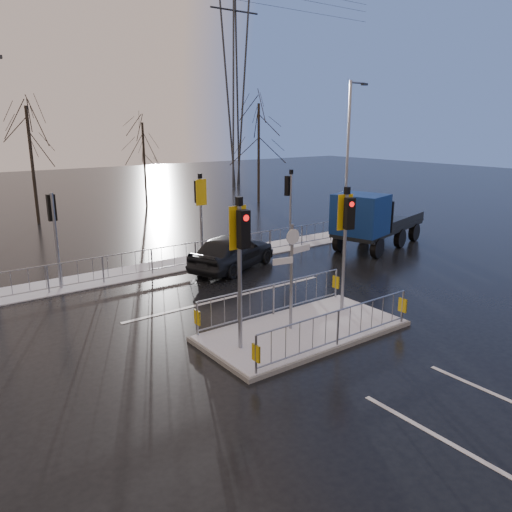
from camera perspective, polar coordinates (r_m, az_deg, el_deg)
ground at (r=14.71m, az=5.36°, el=-8.73°), size 120.00×120.00×0.00m
snow_verge at (r=21.50m, az=-10.00°, el=-1.16°), size 30.00×2.00×0.04m
lane_markings at (r=14.49m, az=6.25°, el=-9.12°), size 8.00×11.38×0.01m
traffic_island at (r=14.56m, az=5.34°, el=-7.31°), size 6.00×3.04×4.15m
far_kerb_fixtures at (r=20.94m, az=-8.78°, el=1.28°), size 18.00×0.65×3.83m
car_far_lane at (r=20.72m, az=-2.71°, el=0.55°), size 4.80×3.35×1.52m
flatbed_truck at (r=24.14m, az=12.72°, el=4.03°), size 6.40×3.69×2.80m
tree_far_a at (r=32.79m, az=-24.44°, el=11.74°), size 3.75×3.75×7.08m
tree_far_b at (r=37.23m, az=-12.72°, el=11.90°), size 3.25×3.25×6.14m
tree_far_c at (r=38.64m, az=0.31°, el=13.78°), size 4.00×4.00×7.55m
street_lamp_right at (r=27.01m, az=10.54°, el=11.47°), size 1.25×0.18×8.00m
pylon_wires at (r=47.95m, az=-3.59°, el=21.01°), size 70.00×2.38×19.97m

